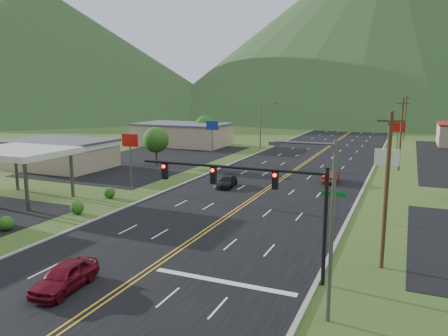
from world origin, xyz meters
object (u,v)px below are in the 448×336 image
at_px(traffic_signal, 259,190).
at_px(car_dark_mid, 227,182).
at_px(streetlight_west, 262,121).
at_px(car_red_far, 331,177).
at_px(gas_canopy, 19,153).
at_px(car_red_near, 65,277).
at_px(streetlight_east, 325,219).

distance_m(traffic_signal, car_dark_mid, 24.77).
bearing_deg(traffic_signal, streetlight_west, 107.97).
bearing_deg(car_red_far, traffic_signal, 89.67).
distance_m(gas_canopy, car_red_near, 24.30).
height_order(car_dark_mid, car_red_far, car_red_far).
relative_size(streetlight_west, car_dark_mid, 2.11).
distance_m(traffic_signal, streetlight_west, 58.88).
xyz_separation_m(car_dark_mid, car_red_far, (10.74, 7.44, 0.08)).
xyz_separation_m(traffic_signal, streetlight_east, (4.70, -4.00, -0.15)).
bearing_deg(gas_canopy, car_red_far, 36.85).
xyz_separation_m(streetlight_east, streetlight_west, (-22.86, 60.00, 0.00)).
bearing_deg(streetlight_east, car_red_near, -170.17).
xyz_separation_m(traffic_signal, car_dark_mid, (-11.10, 21.64, -4.71)).
height_order(streetlight_east, gas_canopy, streetlight_east).
height_order(streetlight_east, car_red_far, streetlight_east).
xyz_separation_m(gas_canopy, car_red_far, (28.12, 21.07, -4.17)).
relative_size(streetlight_east, streetlight_west, 1.00).
height_order(traffic_signal, car_red_far, traffic_signal).
distance_m(traffic_signal, car_red_far, 29.44).
height_order(car_red_near, car_dark_mid, car_red_near).
distance_m(traffic_signal, gas_canopy, 29.59).
height_order(traffic_signal, streetlight_west, streetlight_west).
distance_m(car_dark_mid, car_red_far, 13.06).
xyz_separation_m(gas_canopy, car_dark_mid, (17.38, 13.63, -4.25)).
bearing_deg(streetlight_west, car_red_near, -81.99).
bearing_deg(traffic_signal, car_red_far, 90.73).
xyz_separation_m(streetlight_west, car_red_near, (8.79, -62.44, -4.40)).
bearing_deg(car_dark_mid, gas_canopy, -148.51).
relative_size(streetlight_east, car_red_near, 1.95).
bearing_deg(gas_canopy, streetlight_east, -19.88).
distance_m(streetlight_east, car_dark_mid, 30.45).
bearing_deg(streetlight_west, streetlight_east, -69.14).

